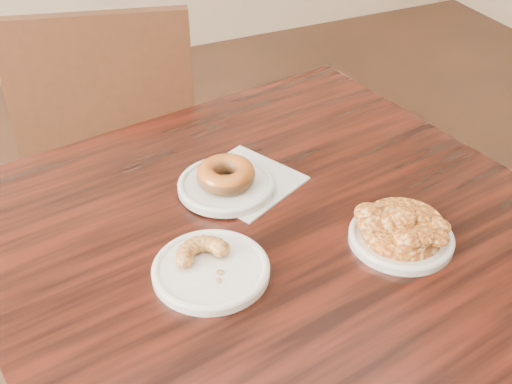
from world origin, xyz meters
name	(u,v)px	position (x,y,z in m)	size (l,w,h in m)	color
chair_far	(117,147)	(0.02, 0.95, 0.45)	(0.46, 0.46, 0.90)	black
napkin	(244,181)	(0.11, 0.27, 0.75)	(0.16, 0.16, 0.00)	silver
plate_donut	(226,186)	(0.07, 0.26, 0.76)	(0.16, 0.16, 0.01)	silver
plate_cruller	(211,270)	(-0.03, 0.08, 0.76)	(0.17, 0.17, 0.01)	white
plate_fritter	(401,238)	(0.26, 0.02, 0.76)	(0.16, 0.16, 0.01)	white
glazed_donut	(226,174)	(0.07, 0.26, 0.78)	(0.10, 0.10, 0.03)	brown
apple_fritter	(403,225)	(0.26, 0.02, 0.78)	(0.17, 0.17, 0.04)	#491A07
cruller_fragment	(210,261)	(-0.03, 0.08, 0.77)	(0.09, 0.09, 0.03)	brown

